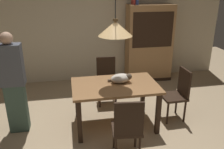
# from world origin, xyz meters

# --- Properties ---
(ground) EXTENTS (10.00, 10.00, 0.00)m
(ground) POSITION_xyz_m (0.00, 0.00, 0.00)
(ground) COLOR tan
(back_wall) EXTENTS (6.40, 0.10, 2.90)m
(back_wall) POSITION_xyz_m (0.00, 2.65, 1.45)
(back_wall) COLOR beige
(back_wall) RESTS_ON ground
(dining_table) EXTENTS (1.40, 0.90, 0.75)m
(dining_table) POSITION_xyz_m (0.02, 0.40, 0.65)
(dining_table) COLOR olive
(dining_table) RESTS_ON ground
(chair_right_side) EXTENTS (0.41, 0.41, 0.93)m
(chair_right_side) POSITION_xyz_m (1.15, 0.40, 0.51)
(chair_right_side) COLOR black
(chair_right_side) RESTS_ON ground
(chair_far_back) EXTENTS (0.42, 0.42, 0.93)m
(chair_far_back) POSITION_xyz_m (0.02, 1.28, 0.51)
(chair_far_back) COLOR black
(chair_far_back) RESTS_ON ground
(chair_near_front) EXTENTS (0.44, 0.44, 0.93)m
(chair_near_front) POSITION_xyz_m (0.01, -0.48, 0.51)
(chair_near_front) COLOR black
(chair_near_front) RESTS_ON ground
(cat_sleeping) EXTENTS (0.39, 0.27, 0.16)m
(cat_sleeping) POSITION_xyz_m (0.14, 0.46, 0.83)
(cat_sleeping) COLOR beige
(cat_sleeping) RESTS_ON dining_table
(pendant_lamp) EXTENTS (0.52, 0.52, 1.30)m
(pendant_lamp) POSITION_xyz_m (0.02, 0.40, 1.66)
(pendant_lamp) COLOR #E5B775
(hutch_bookcase) EXTENTS (1.12, 0.45, 1.85)m
(hutch_bookcase) POSITION_xyz_m (1.26, 2.32, 0.89)
(hutch_bookcase) COLOR #A87A4C
(hutch_bookcase) RESTS_ON ground
(person_standing) EXTENTS (0.36, 0.22, 1.64)m
(person_standing) POSITION_xyz_m (-1.57, 0.54, 0.83)
(person_standing) COLOR #3D564C
(person_standing) RESTS_ON ground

